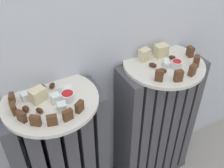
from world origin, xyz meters
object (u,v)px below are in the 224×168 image
object	(u,v)px
jam_bowl_right	(177,64)
fork	(58,97)
radiator_right	(155,126)
plate_right	(164,64)
plate_left	(50,100)
jam_bowl_left	(68,96)
radiator_left	(63,165)

from	to	relation	value
jam_bowl_right	fork	xyz separation A→B (m)	(-0.42, 0.04, -0.01)
radiator_right	plate_right	distance (m)	0.32
plate_left	radiator_right	bearing A→B (deg)	-0.00
jam_bowl_left	fork	distance (m)	0.03
radiator_left	jam_bowl_left	bearing A→B (deg)	-29.70
jam_bowl_left	fork	xyz separation A→B (m)	(-0.02, 0.02, -0.01)
jam_bowl_right	fork	world-z (taller)	jam_bowl_right
radiator_left	radiator_right	distance (m)	0.42
jam_bowl_right	fork	bearing A→B (deg)	174.40
jam_bowl_left	jam_bowl_right	size ratio (longest dim) A/B	1.13
radiator_right	jam_bowl_left	world-z (taller)	jam_bowl_left
radiator_right	jam_bowl_left	size ratio (longest dim) A/B	14.97
radiator_left	fork	bearing A→B (deg)	-9.82
radiator_left	jam_bowl_right	distance (m)	0.56
radiator_right	plate_right	xyz separation A→B (m)	(0.00, 0.00, 0.32)
radiator_left	radiator_right	bearing A→B (deg)	-0.00
radiator_left	jam_bowl_left	world-z (taller)	jam_bowl_left
jam_bowl_left	plate_left	bearing A→B (deg)	150.30
plate_left	plate_right	bearing A→B (deg)	0.00
plate_left	fork	world-z (taller)	fork
plate_left	plate_right	xyz separation A→B (m)	(0.42, 0.00, 0.00)
radiator_right	plate_right	bearing A→B (deg)	90.00
radiator_left	jam_bowl_left	xyz separation A→B (m)	(0.05, -0.03, 0.34)
plate_left	fork	size ratio (longest dim) A/B	3.11
plate_right	fork	bearing A→B (deg)	-179.39
jam_bowl_right	radiator_left	bearing A→B (deg)	174.17
jam_bowl_left	plate_right	bearing A→B (deg)	4.10
plate_right	jam_bowl_left	size ratio (longest dim) A/B	7.07
radiator_right	plate_right	world-z (taller)	plate_right
radiator_left	radiator_right	size ratio (longest dim) A/B	1.00
radiator_left	plate_left	distance (m)	0.32
jam_bowl_right	plate_left	bearing A→B (deg)	174.17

